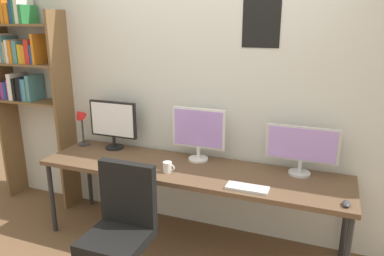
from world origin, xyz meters
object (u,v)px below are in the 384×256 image
Objects in this scene: monitor_center at (199,131)px; keyboard_right at (247,188)px; bookshelf at (25,71)px; monitor_left at (113,122)px; mouse_right_side at (346,204)px; coffee_mug at (168,167)px; desk at (190,173)px; monitor_right at (302,147)px; desk_lamp at (80,120)px; office_chair at (121,244)px; mouse_left_side at (143,170)px; keyboard_left at (120,168)px.

keyboard_right is at bearing -38.30° from monitor_center.
monitor_left is at bearing -0.97° from bookshelf.
mouse_right_side is 1.40m from coffee_mug.
mouse_right_side is (3.22, -0.47, -0.70)m from bookshelf.
desk is 8.37× the size of keyboard_right.
monitor_right is 1.43× the size of desk_lamp.
office_chair is at bearing -139.40° from monitor_right.
coffee_mug is (-0.70, 0.08, 0.04)m from keyboard_right.
mouse_left_side is 1.60m from mouse_right_side.
mouse_right_side is at bearing -0.25° from keyboard_left.
bookshelf reaches higher than mouse_right_side.
desk_lamp is at bearing 171.03° from mouse_right_side.
mouse_left_side is (-0.35, -0.43, -0.26)m from monitor_center.
monitor_center is 0.85× the size of monitor_right.
mouse_right_side is at bearing -8.97° from desk_lamp.
monitor_center is 0.76m from keyboard_left.
bookshelf is 1.15m from monitor_left.
desk_lamp is at bearing -178.54° from monitor_right.
monitor_center reaches higher than coffee_mug.
office_chair is 1.02m from keyboard_right.
keyboard_right is 0.71m from coffee_mug.
bookshelf is at bearing 168.23° from coffee_mug.
office_chair is (-0.24, -0.76, -0.29)m from desk.
desk is 28.12× the size of mouse_right_side.
office_chair is at bearing -98.96° from coffee_mug.
mouse_left_side is 0.21m from coffee_mug.
monitor_left is at bearing 127.55° from keyboard_left.
monitor_center is (0.24, 0.98, 0.61)m from office_chair.
keyboard_right is (1.12, 0.00, 0.00)m from keyboard_left.
monitor_right is 5.52× the size of coffee_mug.
monitor_right is (1.14, 0.98, 0.58)m from office_chair.
mouse_right_side is (1.26, -0.24, 0.06)m from desk.
coffee_mug is at bearing 11.01° from keyboard_left.
monitor_center is 0.76m from keyboard_right.
desk_lamp is 4.27× the size of mouse_left_side.
keyboard_left is at bearing -141.70° from monitor_center.
monitor_right reaches higher than mouse_right_side.
monitor_center is 1.25m from desk_lamp.
mouse_right_side is at bearing -11.79° from monitor_left.
monitor_right is at bearing 128.44° from mouse_right_side.
bookshelf is 6.95× the size of keyboard_left.
monitor_right reaches higher than mouse_left_side.
keyboard_right is at bearing 179.36° from mouse_right_side.
desk_lamp is 4.27× the size of mouse_right_side.
desk is 2.12m from bookshelf.
keyboard_left is 0.22m from mouse_left_side.
keyboard_left is at bearing -52.45° from monitor_left.
mouse_left_side is at bearing -148.34° from desk.
monitor_right is (1.80, -0.00, -0.03)m from monitor_left.
mouse_left_side is (-1.25, -0.43, -0.22)m from monitor_right.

